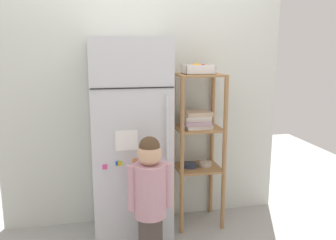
{
  "coord_description": "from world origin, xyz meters",
  "views": [
    {
      "loc": [
        -0.44,
        -2.76,
        1.54
      ],
      "look_at": [
        0.15,
        0.02,
        0.97
      ],
      "focal_mm": 38.52,
      "sensor_mm": 36.0,
      "label": 1
    }
  ],
  "objects_px": {
    "fruit_bin": "(199,69)",
    "child_standing": "(150,190)",
    "refrigerator": "(130,141)",
    "pantry_shelf_unit": "(198,134)"
  },
  "relations": [
    {
      "from": "refrigerator",
      "to": "fruit_bin",
      "type": "distance_m",
      "value": 0.82
    },
    {
      "from": "refrigerator",
      "to": "child_standing",
      "type": "relative_size",
      "value": 1.68
    },
    {
      "from": "fruit_bin",
      "to": "refrigerator",
      "type": "bearing_deg",
      "value": -170.65
    },
    {
      "from": "refrigerator",
      "to": "child_standing",
      "type": "xyz_separation_m",
      "value": [
        0.08,
        -0.48,
        -0.23
      ]
    },
    {
      "from": "fruit_bin",
      "to": "child_standing",
      "type": "bearing_deg",
      "value": -131.52
    },
    {
      "from": "child_standing",
      "to": "fruit_bin",
      "type": "xyz_separation_m",
      "value": [
        0.51,
        0.58,
        0.78
      ]
    },
    {
      "from": "refrigerator",
      "to": "pantry_shelf_unit",
      "type": "bearing_deg",
      "value": 10.03
    },
    {
      "from": "fruit_bin",
      "to": "pantry_shelf_unit",
      "type": "bearing_deg",
      "value": 113.71
    },
    {
      "from": "child_standing",
      "to": "pantry_shelf_unit",
      "type": "bearing_deg",
      "value": 48.97
    },
    {
      "from": "pantry_shelf_unit",
      "to": "fruit_bin",
      "type": "distance_m",
      "value": 0.55
    }
  ]
}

